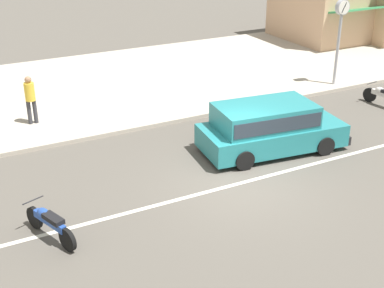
{
  "coord_description": "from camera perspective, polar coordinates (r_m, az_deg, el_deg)",
  "views": [
    {
      "loc": [
        -7.3,
        -11.07,
        7.28
      ],
      "look_at": [
        -0.79,
        1.43,
        0.8
      ],
      "focal_mm": 50.0,
      "sensor_mm": 36.0,
      "label": 1
    }
  ],
  "objects": [
    {
      "name": "ground_plane",
      "position": [
        15.13,
        5.18,
        -4.19
      ],
      "size": [
        160.0,
        160.0,
        0.0
      ],
      "primitive_type": "plane",
      "color": "#544F47"
    },
    {
      "name": "lane_centre_stripe",
      "position": [
        15.13,
        5.18,
        -4.18
      ],
      "size": [
        50.4,
        0.14,
        0.01
      ],
      "primitive_type": "cube",
      "color": "silver",
      "rests_on": "ground"
    },
    {
      "name": "kerb_strip",
      "position": [
        23.23,
        -7.83,
        6.39
      ],
      "size": [
        68.0,
        10.0,
        0.15
      ],
      "primitive_type": "cube",
      "color": "#ADA393",
      "rests_on": "ground"
    },
    {
      "name": "minivan_teal_2",
      "position": [
        16.82,
        8.19,
        1.93
      ],
      "size": [
        4.78,
        2.39,
        1.56
      ],
      "color": "teal",
      "rests_on": "ground"
    },
    {
      "name": "motorcycle_0",
      "position": [
        12.99,
        -14.96,
        -8.13
      ],
      "size": [
        0.85,
        1.84,
        0.8
      ],
      "color": "black",
      "rests_on": "ground"
    },
    {
      "name": "motorcycle_1",
      "position": [
        21.78,
        19.83,
        4.84
      ],
      "size": [
        0.56,
        1.91,
        0.8
      ],
      "color": "black",
      "rests_on": "ground"
    },
    {
      "name": "street_clock",
      "position": [
        22.88,
        15.57,
        12.38
      ],
      "size": [
        0.62,
        0.22,
        3.51
      ],
      "color": "#9E9EA3",
      "rests_on": "kerb_strip"
    },
    {
      "name": "pedestrian_near_clock",
      "position": [
        19.13,
        -16.88,
        4.9
      ],
      "size": [
        0.34,
        0.34,
        1.7
      ],
      "color": "#333338",
      "rests_on": "kerb_strip"
    },
    {
      "name": "shopfront_mid_block",
      "position": [
        31.31,
        14.37,
        14.69
      ],
      "size": [
        4.81,
        5.79,
        4.15
      ],
      "color": "tan",
      "rests_on": "kerb_strip"
    }
  ]
}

